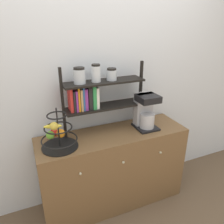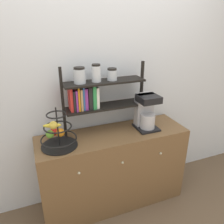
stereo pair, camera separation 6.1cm
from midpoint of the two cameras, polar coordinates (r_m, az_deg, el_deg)
ground_plane at (r=2.50m, az=3.18°, el=-25.16°), size 12.00×12.00×0.00m
wall_back at (r=2.20m, az=-1.46°, el=8.26°), size 7.00×0.05×2.60m
sideboard at (r=2.36m, az=1.08°, el=-14.59°), size 1.48×0.47×0.83m
coffee_maker at (r=2.22m, az=9.62°, el=0.10°), size 0.21×0.24×0.35m
fruit_stand at (r=1.94m, az=-13.27°, el=-5.60°), size 0.32×0.32×0.37m
shelf_hutch at (r=2.03m, az=-3.82°, el=5.37°), size 0.81×0.20×0.66m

